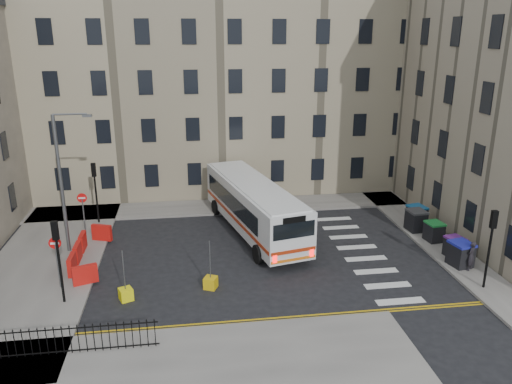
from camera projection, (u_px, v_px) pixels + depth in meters
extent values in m
plane|color=black|center=(293.00, 254.00, 29.18)|extent=(120.00, 120.00, 0.00)
cube|color=slate|center=(188.00, 208.00, 36.46)|extent=(36.00, 3.20, 0.15)
cube|color=slate|center=(410.00, 220.00, 34.13)|extent=(2.40, 26.00, 0.15)
cube|color=slate|center=(48.00, 260.00, 28.24)|extent=(6.00, 22.00, 0.15)
cube|color=slate|center=(167.00, 375.00, 18.81)|extent=(20.00, 6.00, 0.15)
cube|color=gray|center=(171.00, 88.00, 40.39)|extent=(38.00, 10.50, 16.00)
cylinder|color=black|center=(488.00, 258.00, 24.61)|extent=(0.12, 0.12, 3.20)
cube|color=black|center=(494.00, 219.00, 23.98)|extent=(0.28, 0.22, 0.90)
cylinder|color=black|center=(97.00, 200.00, 33.17)|extent=(0.12, 0.12, 3.20)
cube|color=black|center=(94.00, 170.00, 32.54)|extent=(0.28, 0.22, 0.90)
cylinder|color=black|center=(60.00, 271.00, 23.28)|extent=(0.12, 0.12, 3.20)
cube|color=black|center=(55.00, 230.00, 22.65)|extent=(0.28, 0.22, 0.90)
cylinder|color=#595B5E|center=(61.00, 185.00, 28.06)|extent=(0.20, 0.20, 8.00)
cube|color=#595B5E|center=(52.00, 113.00, 26.81)|extent=(0.50, 0.22, 0.14)
cylinder|color=#595B5E|center=(84.00, 216.00, 31.34)|extent=(0.08, 0.08, 2.40)
cube|color=red|center=(81.00, 193.00, 30.88)|extent=(0.60, 0.04, 0.60)
cylinder|color=#595B5E|center=(58.00, 265.00, 24.75)|extent=(0.08, 0.08, 2.40)
cube|color=red|center=(54.00, 237.00, 24.29)|extent=(0.60, 0.04, 0.60)
cube|color=red|center=(72.00, 264.00, 26.42)|extent=(0.25, 1.25, 1.00)
cube|color=red|center=(78.00, 253.00, 27.83)|extent=(0.25, 1.25, 1.00)
cube|color=red|center=(83.00, 242.00, 29.24)|extent=(0.25, 1.25, 1.00)
cube|color=red|center=(102.00, 233.00, 30.59)|extent=(1.26, 0.66, 1.00)
cube|color=red|center=(85.00, 275.00, 25.31)|extent=(1.26, 0.66, 1.00)
cube|color=black|center=(57.00, 329.00, 19.57)|extent=(7.80, 0.04, 0.04)
cube|color=black|center=(60.00, 352.00, 19.88)|extent=(7.80, 0.04, 0.04)
cube|color=silver|center=(254.00, 205.00, 31.69)|extent=(5.34, 12.27, 2.72)
cube|color=black|center=(231.00, 202.00, 31.64)|extent=(2.21, 9.34, 1.09)
cube|color=black|center=(270.00, 197.00, 32.57)|extent=(2.21, 9.34, 1.09)
cube|color=black|center=(225.00, 176.00, 36.93)|extent=(2.35, 0.60, 1.20)
cube|color=black|center=(294.00, 230.00, 26.20)|extent=(2.35, 0.60, 0.87)
cube|color=#A0290D|center=(233.00, 217.00, 31.42)|extent=(2.68, 11.46, 0.20)
cube|color=#A0290D|center=(274.00, 212.00, 32.36)|extent=(2.68, 11.46, 0.20)
cube|color=#FF0C0C|center=(275.00, 259.00, 26.27)|extent=(0.24, 0.10, 0.44)
cube|color=#FF0C0C|center=(312.00, 253.00, 27.01)|extent=(0.24, 0.10, 0.44)
cylinder|color=black|center=(216.00, 208.00, 35.22)|extent=(0.54, 1.13, 1.09)
cylinder|color=black|center=(252.00, 203.00, 36.15)|extent=(0.54, 1.13, 1.09)
cylinder|color=black|center=(258.00, 254.00, 27.87)|extent=(0.54, 1.13, 1.09)
cylinder|color=black|center=(302.00, 247.00, 28.80)|extent=(0.54, 1.13, 1.09)
cube|color=black|center=(460.00, 255.00, 27.27)|extent=(1.22, 1.34, 1.22)
cube|color=navy|center=(462.00, 244.00, 27.06)|extent=(1.28, 1.41, 0.13)
cube|color=black|center=(455.00, 248.00, 28.40)|extent=(1.07, 1.17, 1.04)
cube|color=#591E71|center=(456.00, 238.00, 28.22)|extent=(1.13, 1.23, 0.11)
cube|color=black|center=(434.00, 232.00, 30.52)|extent=(1.01, 1.13, 1.08)
cube|color=#1B7D33|center=(435.00, 223.00, 30.33)|extent=(1.06, 1.18, 0.11)
cube|color=black|center=(416.00, 221.00, 32.11)|extent=(1.11, 1.26, 1.22)
cube|color=#363638|center=(417.00, 211.00, 31.90)|extent=(1.17, 1.32, 0.13)
cube|color=black|center=(416.00, 216.00, 33.00)|extent=(1.16, 1.28, 1.18)
cube|color=#155286|center=(417.00, 207.00, 32.80)|extent=(1.22, 1.34, 0.12)
imported|color=black|center=(471.00, 256.00, 26.66)|extent=(0.71, 0.70, 1.65)
cube|color=yellow|center=(126.00, 294.00, 24.11)|extent=(0.79, 0.79, 0.60)
cube|color=gold|center=(211.00, 283.00, 25.22)|extent=(0.79, 0.79, 0.60)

